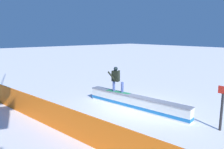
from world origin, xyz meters
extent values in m
plane|color=white|center=(0.00, 0.00, 0.00)|extent=(120.00, 120.00, 0.00)
cube|color=white|center=(0.00, 0.00, 0.33)|extent=(5.94, 1.26, 0.66)
cube|color=blue|center=(0.00, 0.00, 0.16)|extent=(5.95, 1.27, 0.16)
cube|color=gray|center=(0.00, 0.00, 0.68)|extent=(5.95, 1.32, 0.04)
cube|color=#278850|center=(1.15, 0.16, 0.71)|extent=(1.45, 0.64, 0.01)
cylinder|color=#405396|center=(1.41, 0.24, 1.00)|extent=(0.17, 0.17, 0.56)
cylinder|color=#405396|center=(0.89, 0.09, 1.00)|extent=(0.17, 0.17, 0.56)
cube|color=black|center=(1.29, 0.21, 1.56)|extent=(0.45, 0.34, 0.58)
sphere|color=black|center=(1.29, 0.21, 1.96)|extent=(0.22, 0.22, 0.22)
cylinder|color=black|center=(1.42, 0.41, 1.59)|extent=(0.46, 0.21, 0.45)
cylinder|color=black|center=(1.24, 0.02, 1.59)|extent=(0.15, 0.12, 0.55)
cube|color=orange|center=(0.00, 4.21, 0.54)|extent=(11.82, 1.75, 1.08)
cylinder|color=#262628|center=(-4.00, -0.70, 0.75)|extent=(0.10, 0.10, 1.51)
cube|color=red|center=(-4.00, -0.70, 1.66)|extent=(0.40, 0.04, 0.30)
camera|label=1|loc=(-7.48, 7.96, 3.77)|focal=35.27mm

